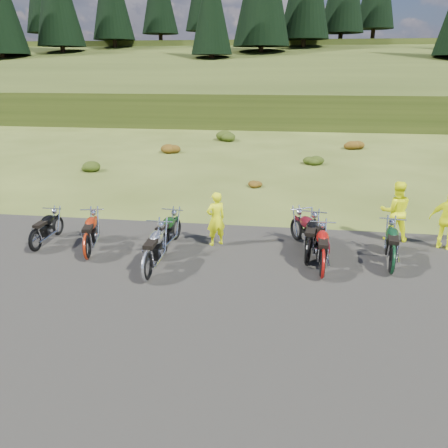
# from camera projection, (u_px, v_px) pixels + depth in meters

# --- Properties ---
(ground) EXTENTS (300.00, 300.00, 0.00)m
(ground) POSITION_uv_depth(u_px,v_px,m) (242.00, 281.00, 11.12)
(ground) COLOR #3B4717
(ground) RESTS_ON ground
(gravel_pad) EXTENTS (20.00, 12.00, 0.04)m
(gravel_pad) POSITION_uv_depth(u_px,v_px,m) (233.00, 324.00, 9.25)
(gravel_pad) COLOR black
(gravel_pad) RESTS_ON ground
(hill_slope) EXTENTS (300.00, 45.97, 9.37)m
(hill_slope) POSITION_uv_depth(u_px,v_px,m) (279.00, 108.00, 57.69)
(hill_slope) COLOR #2B3712
(hill_slope) RESTS_ON ground
(hill_plateau) EXTENTS (300.00, 90.00, 9.17)m
(hill_plateau) POSITION_uv_depth(u_px,v_px,m) (284.00, 87.00, 113.58)
(hill_plateau) COLOR #2B3712
(hill_plateau) RESTS_ON ground
(conifer_21) EXTENTS (5.28, 5.28, 14.00)m
(conifer_21) POSITION_uv_depth(u_px,v_px,m) (211.00, 3.00, 54.58)
(conifer_21) COLOR black
(conifer_21) RESTS_ON ground
(shrub_1) EXTENTS (1.03, 1.03, 0.61)m
(shrub_1) POSITION_uv_depth(u_px,v_px,m) (90.00, 165.00, 22.71)
(shrub_1) COLOR black
(shrub_1) RESTS_ON ground
(shrub_2) EXTENTS (1.30, 1.30, 0.77)m
(shrub_2) POSITION_uv_depth(u_px,v_px,m) (170.00, 147.00, 27.25)
(shrub_2) COLOR #5F290B
(shrub_2) RESTS_ON ground
(shrub_3) EXTENTS (1.56, 1.56, 0.92)m
(shrub_3) POSITION_uv_depth(u_px,v_px,m) (227.00, 135.00, 31.78)
(shrub_3) COLOR black
(shrub_3) RESTS_ON ground
(shrub_4) EXTENTS (0.77, 0.77, 0.45)m
(shrub_4) POSITION_uv_depth(u_px,v_px,m) (253.00, 182.00, 19.66)
(shrub_4) COLOR #5F290B
(shrub_4) RESTS_ON ground
(shrub_5) EXTENTS (1.03, 1.03, 0.61)m
(shrub_5) POSITION_uv_depth(u_px,v_px,m) (313.00, 159.00, 24.20)
(shrub_5) COLOR black
(shrub_5) RESTS_ON ground
(shrub_6) EXTENTS (1.30, 1.30, 0.77)m
(shrub_6) POSITION_uv_depth(u_px,v_px,m) (353.00, 143.00, 28.73)
(shrub_6) COLOR #5F290B
(shrub_6) RESTS_ON ground
(motorcycle_0) EXTENTS (0.68, 1.93, 1.01)m
(motorcycle_0) POSITION_uv_depth(u_px,v_px,m) (37.00, 252.00, 12.84)
(motorcycle_0) COLOR black
(motorcycle_0) RESTS_ON ground
(motorcycle_1) EXTENTS (1.20, 2.25, 1.12)m
(motorcycle_1) POSITION_uv_depth(u_px,v_px,m) (88.00, 260.00, 12.30)
(motorcycle_1) COLOR maroon
(motorcycle_1) RESTS_ON ground
(motorcycle_2) EXTENTS (0.97, 2.18, 1.10)m
(motorcycle_2) POSITION_uv_depth(u_px,v_px,m) (159.00, 258.00, 12.39)
(motorcycle_2) COLOR black
(motorcycle_2) RESTS_ON ground
(motorcycle_3) EXTENTS (0.76, 2.26, 1.18)m
(motorcycle_3) POSITION_uv_depth(u_px,v_px,m) (148.00, 281.00, 11.09)
(motorcycle_3) COLOR #ADADB2
(motorcycle_3) RESTS_ON ground
(motorcycle_4) EXTENTS (1.66, 2.31, 1.16)m
(motorcycle_4) POSITION_uv_depth(u_px,v_px,m) (321.00, 260.00, 12.30)
(motorcycle_4) COLOR #4D0C14
(motorcycle_4) RESTS_ON ground
(motorcycle_5) EXTENTS (1.08, 2.33, 1.17)m
(motorcycle_5) POSITION_uv_depth(u_px,v_px,m) (307.00, 266.00, 11.95)
(motorcycle_5) COLOR black
(motorcycle_5) RESTS_ON ground
(motorcycle_6) EXTENTS (0.80, 2.19, 1.13)m
(motorcycle_6) POSITION_uv_depth(u_px,v_px,m) (321.00, 279.00, 11.22)
(motorcycle_6) COLOR maroon
(motorcycle_6) RESTS_ON ground
(motorcycle_7) EXTENTS (1.05, 2.27, 1.15)m
(motorcycle_7) POSITION_uv_depth(u_px,v_px,m) (390.00, 274.00, 11.44)
(motorcycle_7) COLOR black
(motorcycle_7) RESTS_ON ground
(person_middle) EXTENTS (0.72, 0.67, 1.65)m
(person_middle) POSITION_uv_depth(u_px,v_px,m) (216.00, 220.00, 13.03)
(person_middle) COLOR #DDE90C
(person_middle) RESTS_ON ground
(person_right_a) EXTENTS (0.92, 0.72, 1.88)m
(person_right_a) POSITION_uv_depth(u_px,v_px,m) (395.00, 212.00, 13.36)
(person_right_a) COLOR #DDE90C
(person_right_a) RESTS_ON ground
(person_right_b) EXTENTS (1.13, 0.85, 1.78)m
(person_right_b) POSITION_uv_depth(u_px,v_px,m) (448.00, 221.00, 12.73)
(person_right_b) COLOR #DDE90C
(person_right_b) RESTS_ON ground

